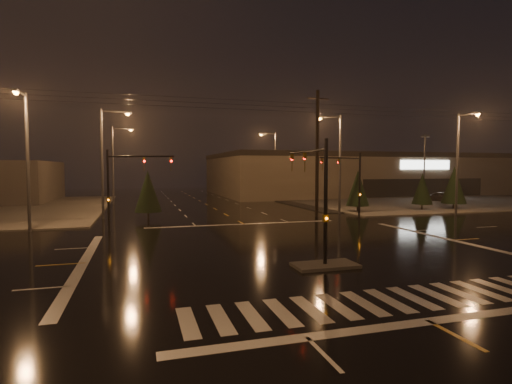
# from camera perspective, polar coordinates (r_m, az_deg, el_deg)

# --- Properties ---
(ground) EXTENTS (140.00, 140.00, 0.00)m
(ground) POSITION_cam_1_polar(r_m,az_deg,el_deg) (22.90, 5.35, -8.26)
(ground) COLOR black
(ground) RESTS_ON ground
(sidewalk_ne) EXTENTS (36.00, 36.00, 0.12)m
(sidewalk_ne) POSITION_cam_1_polar(r_m,az_deg,el_deg) (63.83, 20.54, -0.93)
(sidewalk_ne) COLOR #4E4C45
(sidewalk_ne) RESTS_ON ground
(median_island) EXTENTS (3.00, 1.60, 0.15)m
(median_island) POSITION_cam_1_polar(r_m,az_deg,el_deg) (19.32, 9.83, -10.27)
(median_island) COLOR #4E4C45
(median_island) RESTS_ON ground
(crosswalk) EXTENTS (15.00, 2.60, 0.01)m
(crosswalk) POSITION_cam_1_polar(r_m,az_deg,el_deg) (15.18, 18.48, -14.47)
(crosswalk) COLOR beige
(crosswalk) RESTS_ON ground
(stop_bar_near) EXTENTS (16.00, 0.50, 0.01)m
(stop_bar_near) POSITION_cam_1_polar(r_m,az_deg,el_deg) (13.69, 23.48, -16.59)
(stop_bar_near) COLOR beige
(stop_bar_near) RESTS_ON ground
(stop_bar_far) EXTENTS (16.00, 0.50, 0.01)m
(stop_bar_far) POSITION_cam_1_polar(r_m,az_deg,el_deg) (33.22, -1.73, -4.60)
(stop_bar_far) COLOR beige
(stop_bar_far) RESTS_ON ground
(parking_lot) EXTENTS (50.00, 24.00, 0.08)m
(parking_lot) POSITION_cam_1_polar(r_m,az_deg,el_deg) (65.44, 25.10, -0.95)
(parking_lot) COLOR black
(parking_lot) RESTS_ON ground
(retail_building) EXTENTS (60.20, 28.30, 7.20)m
(retail_building) POSITION_cam_1_polar(r_m,az_deg,el_deg) (79.64, 16.55, 2.68)
(retail_building) COLOR brown
(retail_building) RESTS_ON ground
(signal_mast_median) EXTENTS (0.25, 4.59, 6.00)m
(signal_mast_median) POSITION_cam_1_polar(r_m,az_deg,el_deg) (19.63, 8.74, 0.82)
(signal_mast_median) COLOR black
(signal_mast_median) RESTS_ON ground
(signal_mast_ne) EXTENTS (4.84, 1.86, 6.00)m
(signal_mast_ne) POSITION_cam_1_polar(r_m,az_deg,el_deg) (35.74, 13.52, 1.96)
(signal_mast_ne) COLOR black
(signal_mast_ne) RESTS_ON ground
(signal_mast_nw) EXTENTS (4.84, 1.86, 6.00)m
(signal_mast_nw) POSITION_cam_1_polar(r_m,az_deg,el_deg) (30.99, -18.58, 1.68)
(signal_mast_nw) COLOR black
(signal_mast_nw) RESTS_ON ground
(streetlight_1) EXTENTS (2.77, 0.32, 10.00)m
(streetlight_1) POSITION_cam_1_polar(r_m,az_deg,el_deg) (38.94, -20.69, 4.91)
(streetlight_1) COLOR #38383A
(streetlight_1) RESTS_ON ground
(streetlight_2) EXTENTS (2.77, 0.32, 10.00)m
(streetlight_2) POSITION_cam_1_polar(r_m,az_deg,el_deg) (54.90, -19.46, 4.43)
(streetlight_2) COLOR #38383A
(streetlight_2) RESTS_ON ground
(streetlight_3) EXTENTS (2.77, 0.32, 10.00)m
(streetlight_3) POSITION_cam_1_polar(r_m,az_deg,el_deg) (41.69, 11.54, 4.94)
(streetlight_3) COLOR #38383A
(streetlight_3) RESTS_ON ground
(streetlight_4) EXTENTS (2.77, 0.32, 10.00)m
(streetlight_4) POSITION_cam_1_polar(r_m,az_deg,el_deg) (60.09, 2.53, 4.51)
(streetlight_4) COLOR #38383A
(streetlight_4) RESTS_ON ground
(streetlight_5) EXTENTS (0.32, 2.77, 10.00)m
(streetlight_5) POSITION_cam_1_polar(r_m,az_deg,el_deg) (32.93, -30.00, 4.99)
(streetlight_5) COLOR #38383A
(streetlight_5) RESTS_ON ground
(streetlight_6) EXTENTS (0.32, 2.77, 10.00)m
(streetlight_6) POSITION_cam_1_polar(r_m,az_deg,el_deg) (44.12, 27.12, 4.55)
(streetlight_6) COLOR #38383A
(streetlight_6) RESTS_ON ground
(utility_pole_1) EXTENTS (2.20, 0.32, 12.00)m
(utility_pole_1) POSITION_cam_1_polar(r_m,az_deg,el_deg) (38.49, 8.74, 5.60)
(utility_pole_1) COLOR black
(utility_pole_1) RESTS_ON ground
(conifer_0) EXTENTS (2.39, 2.39, 4.43)m
(conifer_0) POSITION_cam_1_polar(r_m,az_deg,el_deg) (43.29, 14.33, 0.56)
(conifer_0) COLOR black
(conifer_0) RESTS_ON ground
(conifer_1) EXTENTS (2.19, 2.19, 4.12)m
(conifer_1) POSITION_cam_1_polar(r_m,az_deg,el_deg) (47.54, 22.67, 0.46)
(conifer_1) COLOR black
(conifer_1) RESTS_ON ground
(conifer_2) EXTENTS (2.65, 2.65, 4.85)m
(conifer_2) POSITION_cam_1_polar(r_m,az_deg,el_deg) (49.92, 26.44, 0.91)
(conifer_2) COLOR black
(conifer_2) RESTS_ON ground
(conifer_3) EXTENTS (2.40, 2.40, 4.45)m
(conifer_3) POSITION_cam_1_polar(r_m,az_deg,el_deg) (37.24, -15.17, 0.12)
(conifer_3) COLOR black
(conifer_3) RESTS_ON ground
(car_parked) EXTENTS (2.74, 4.52, 1.44)m
(car_parked) POSITION_cam_1_polar(r_m,az_deg,el_deg) (60.53, 25.23, -0.63)
(car_parked) COLOR black
(car_parked) RESTS_ON ground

